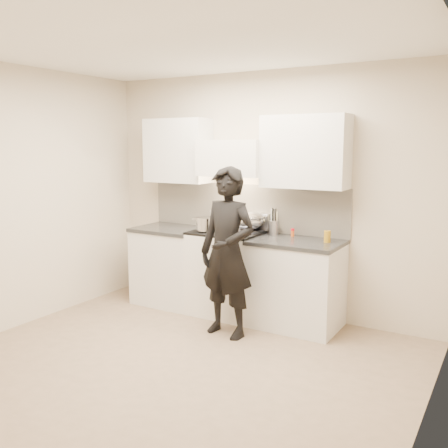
% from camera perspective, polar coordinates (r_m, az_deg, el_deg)
% --- Properties ---
extents(ground_plane, '(4.00, 4.00, 0.00)m').
position_cam_1_polar(ground_plane, '(4.53, -5.58, -15.75)').
color(ground_plane, '#8A7158').
extents(room_shell, '(4.04, 3.54, 2.70)m').
position_cam_1_polar(room_shell, '(4.46, -3.68, 5.18)').
color(room_shell, '#C3B396').
rests_on(room_shell, ground).
extents(stove, '(0.76, 0.65, 0.96)m').
position_cam_1_polar(stove, '(5.65, 0.41, -5.51)').
color(stove, silver).
rests_on(stove, ground).
extents(counter_right, '(0.92, 0.67, 0.92)m').
position_cam_1_polar(counter_right, '(5.31, 8.24, -6.75)').
color(counter_right, silver).
rests_on(counter_right, ground).
extents(counter_left, '(0.82, 0.67, 0.92)m').
position_cam_1_polar(counter_left, '(6.07, -5.99, -4.67)').
color(counter_left, silver).
rests_on(counter_left, ground).
extents(wok, '(0.39, 0.48, 0.32)m').
position_cam_1_polar(wok, '(5.56, 2.87, 0.43)').
color(wok, silver).
rests_on(wok, stove).
extents(stock_pot, '(0.29, 0.29, 0.15)m').
position_cam_1_polar(stock_pot, '(5.52, -2.08, 0.03)').
color(stock_pot, silver).
rests_on(stock_pot, stove).
extents(utensil_crock, '(0.11, 0.11, 0.29)m').
position_cam_1_polar(utensil_crock, '(5.48, 5.66, -0.30)').
color(utensil_crock, '#AAA9B1').
rests_on(utensil_crock, counter_right).
extents(spice_jar, '(0.04, 0.04, 0.09)m').
position_cam_1_polar(spice_jar, '(5.42, 7.85, -0.95)').
color(spice_jar, '#CB5118').
rests_on(spice_jar, counter_right).
extents(oil_glass, '(0.07, 0.07, 0.12)m').
position_cam_1_polar(oil_glass, '(5.15, 11.72, -1.41)').
color(oil_glass, '#A27413').
rests_on(oil_glass, counter_right).
extents(person, '(0.66, 0.47, 1.69)m').
position_cam_1_polar(person, '(4.93, 0.39, -3.27)').
color(person, black).
rests_on(person, ground).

